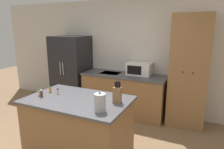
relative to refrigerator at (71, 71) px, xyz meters
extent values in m
cube|color=beige|center=(1.20, 0.39, 0.42)|extent=(7.20, 0.06, 2.60)
cube|color=black|center=(0.00, 0.00, 0.00)|extent=(0.85, 0.72, 1.76)
cylinder|color=silver|center=(-0.04, -0.37, 0.14)|extent=(0.02, 0.02, 0.30)
cylinder|color=silver|center=(0.04, -0.37, 0.14)|extent=(0.02, 0.02, 0.30)
cube|color=olive|center=(1.42, 0.03, -0.43)|extent=(1.87, 0.66, 0.90)
cube|color=#4C4C51|center=(1.42, 0.03, 0.04)|extent=(1.91, 0.70, 0.03)
cube|color=#9EA0A3|center=(1.09, 0.03, 0.05)|extent=(0.44, 0.34, 0.01)
cube|color=olive|center=(2.78, 0.07, 0.23)|extent=(0.71, 0.57, 2.22)
sphere|color=black|center=(2.69, -0.22, 0.28)|extent=(0.02, 0.02, 0.02)
sphere|color=black|center=(2.87, -0.22, 0.28)|extent=(0.02, 0.02, 0.02)
cube|color=olive|center=(1.35, -1.69, -0.44)|extent=(1.51, 0.93, 0.88)
cube|color=#4C4C51|center=(1.35, -1.69, 0.02)|extent=(1.57, 0.99, 0.03)
cube|color=white|center=(1.75, 0.15, 0.19)|extent=(0.53, 0.38, 0.27)
cube|color=black|center=(1.69, -0.05, 0.19)|extent=(0.32, 0.01, 0.19)
cube|color=olive|center=(1.96, -1.58, 0.15)|extent=(0.11, 0.08, 0.23)
cylinder|color=black|center=(1.92, -1.57, 0.30)|extent=(0.02, 0.02, 0.08)
cylinder|color=black|center=(1.93, -1.58, 0.30)|extent=(0.02, 0.02, 0.08)
cylinder|color=black|center=(1.95, -1.58, 0.31)|extent=(0.02, 0.02, 0.10)
cylinder|color=black|center=(1.96, -1.58, 0.30)|extent=(0.02, 0.02, 0.08)
cylinder|color=black|center=(1.98, -1.57, 0.31)|extent=(0.02, 0.02, 0.10)
cylinder|color=black|center=(2.00, -1.57, 0.31)|extent=(0.02, 0.02, 0.08)
cylinder|color=beige|center=(0.93, -1.63, 0.07)|extent=(0.04, 0.04, 0.07)
cylinder|color=black|center=(0.93, -1.63, 0.12)|extent=(0.03, 0.03, 0.02)
cylinder|color=beige|center=(0.72, -1.82, 0.09)|extent=(0.04, 0.04, 0.10)
cylinder|color=#286628|center=(0.72, -1.82, 0.14)|extent=(0.03, 0.03, 0.02)
cylinder|color=#563319|center=(0.80, -1.85, 0.08)|extent=(0.04, 0.04, 0.09)
cylinder|color=silver|center=(0.80, -1.85, 0.14)|extent=(0.03, 0.03, 0.02)
cylinder|color=orange|center=(0.77, -1.63, 0.08)|extent=(0.04, 0.04, 0.08)
cylinder|color=#286628|center=(0.77, -1.63, 0.13)|extent=(0.03, 0.03, 0.02)
cylinder|color=#B2B5B7|center=(1.87, -1.94, 0.15)|extent=(0.15, 0.15, 0.23)
sphere|color=#262628|center=(1.87, -1.94, 0.28)|extent=(0.02, 0.02, 0.02)
camera|label=1|loc=(3.03, -4.05, 1.09)|focal=32.00mm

